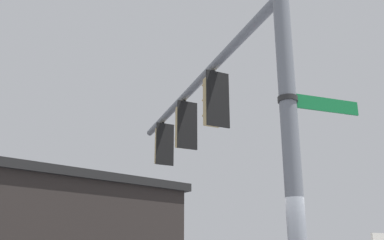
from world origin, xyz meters
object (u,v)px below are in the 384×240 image
object	(u,v)px
traffic_light_mid_outer	(162,145)
street_name_sign	(309,102)
traffic_light_nearest_pole	(213,101)
traffic_light_mid_inner	(184,127)

from	to	relation	value
traffic_light_mid_outer	street_name_sign	world-z (taller)	traffic_light_mid_outer
traffic_light_nearest_pole	street_name_sign	distance (m)	3.06
traffic_light_mid_inner	traffic_light_mid_outer	bearing A→B (deg)	82.79
traffic_light_nearest_pole	street_name_sign	size ratio (longest dim) A/B	0.94
traffic_light_nearest_pole	traffic_light_mid_inner	distance (m)	1.93
street_name_sign	traffic_light_nearest_pole	bearing A→B (deg)	90.06
traffic_light_mid_outer	street_name_sign	bearing A→B (deg)	-94.10
traffic_light_mid_inner	street_name_sign	distance (m)	4.92
traffic_light_nearest_pole	traffic_light_mid_outer	distance (m)	3.87
traffic_light_mid_inner	street_name_sign	xyz separation A→B (m)	(-0.24, -4.81, -0.98)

